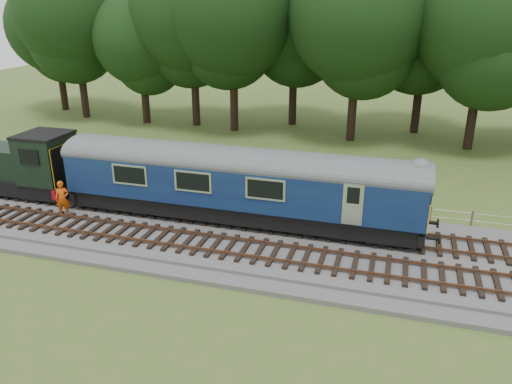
% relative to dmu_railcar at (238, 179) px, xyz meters
% --- Properties ---
extents(ground, '(120.00, 120.00, 0.00)m').
position_rel_dmu_railcar_xyz_m(ground, '(3.39, -1.40, -2.61)').
color(ground, '#466926').
rests_on(ground, ground).
extents(ballast, '(70.00, 7.00, 0.35)m').
position_rel_dmu_railcar_xyz_m(ballast, '(3.39, -1.40, -2.43)').
color(ballast, '#4C4C4F').
rests_on(ballast, ground).
extents(track_north, '(67.20, 2.40, 0.21)m').
position_rel_dmu_railcar_xyz_m(track_north, '(3.39, -0.00, -2.19)').
color(track_north, black).
rests_on(track_north, ballast).
extents(track_south, '(67.20, 2.40, 0.21)m').
position_rel_dmu_railcar_xyz_m(track_south, '(3.39, -3.00, -2.19)').
color(track_south, black).
rests_on(track_south, ballast).
extents(fence, '(64.00, 0.12, 1.00)m').
position_rel_dmu_railcar_xyz_m(fence, '(3.39, 3.10, -2.61)').
color(fence, '#6B6054').
rests_on(fence, ground).
extents(tree_line, '(70.00, 8.00, 18.00)m').
position_rel_dmu_railcar_xyz_m(tree_line, '(3.39, 20.60, -2.61)').
color(tree_line, black).
rests_on(tree_line, ground).
extents(dmu_railcar, '(18.05, 2.86, 3.88)m').
position_rel_dmu_railcar_xyz_m(dmu_railcar, '(0.00, 0.00, 0.00)').
color(dmu_railcar, black).
rests_on(dmu_railcar, ground).
extents(shunter_loco, '(8.92, 2.60, 3.38)m').
position_rel_dmu_railcar_xyz_m(shunter_loco, '(-13.93, 0.00, -0.63)').
color(shunter_loco, black).
rests_on(shunter_loco, ground).
extents(worker, '(0.82, 0.71, 1.89)m').
position_rel_dmu_railcar_xyz_m(worker, '(-8.90, -2.03, -1.31)').
color(worker, '#DE4C0B').
rests_on(worker, ballast).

